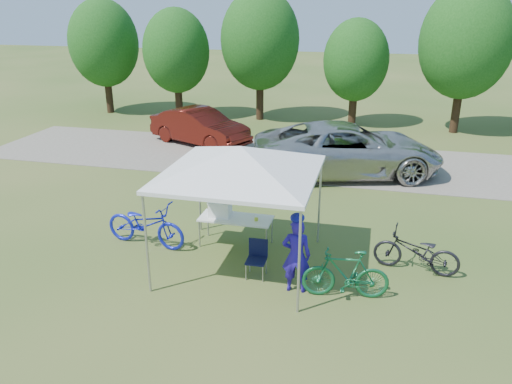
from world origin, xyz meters
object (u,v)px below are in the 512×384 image
cooler (220,209)px  cyclist (296,256)px  minivan (347,149)px  bike_blue (145,224)px  folding_table (236,219)px  bike_green (345,274)px  folding_chair (257,255)px  bike_dark (416,252)px  sedan (200,127)px

cooler → cyclist: bearing=-38.4°
cyclist → minivan: (0.44, 7.58, 0.10)m
bike_blue → folding_table: bearing=-68.5°
bike_green → cooler: bearing=-126.6°
folding_chair → cooler: cooler is taller
cooler → bike_green: size_ratio=0.31×
cooler → bike_dark: cooler is taller
folding_chair → minivan: size_ratio=0.13×
bike_green → sedan: 11.98m
minivan → cyclist: bearing=160.6°
folding_table → bike_blue: bike_blue is taller
bike_dark → cooler: bearing=-85.1°
minivan → cooler: bearing=140.6°
cooler → bike_green: bearing=-28.4°
cyclist → folding_chair: bearing=-29.3°
folding_chair → sedan: bearing=114.8°
cyclist → bike_blue: (-3.80, 1.15, -0.24)m
cooler → bike_green: cooler is taller
cooler → minivan: bearing=66.7°
bike_green → sedan: (-6.61, 9.99, 0.22)m
cooler → cyclist: 2.69m
sedan → bike_blue: bearing=-145.1°
bike_green → sedan: bearing=-154.7°
sedan → folding_table: bearing=-131.7°
minivan → bike_green: bearing=168.0°
bike_green → minivan: 7.61m
folding_table → bike_green: 3.18m
cyclist → bike_dark: size_ratio=0.87×
cooler → bike_blue: size_ratio=0.25×
bike_blue → bike_dark: 6.19m
folding_table → folding_chair: size_ratio=2.15×
folding_table → sedan: sedan is taller
bike_dark → minivan: (-1.94, 6.21, 0.41)m
folding_chair → bike_green: (1.88, -0.42, 0.04)m
bike_green → minivan: size_ratio=0.27×
cyclist → sedan: bearing=-65.1°
cooler → sedan: size_ratio=0.12×
cyclist → bike_green: (0.98, -0.00, -0.27)m
folding_table → cyclist: size_ratio=1.09×
folding_table → cyclist: bearing=-44.1°
folding_chair → minivan: bearing=77.9°
folding_table → cyclist: cyclist is taller
cyclist → bike_blue: bearing=-21.2°
cooler → minivan: (2.55, 5.92, -0.01)m
sedan → folding_chair: bearing=-130.5°
bike_green → minivan: bearing=175.8°
cyclist → bike_blue: cyclist is taller
bike_blue → sedan: size_ratio=0.48×
minivan → sedan: (-6.07, 2.41, -0.15)m
bike_dark → minivan: size_ratio=0.29×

